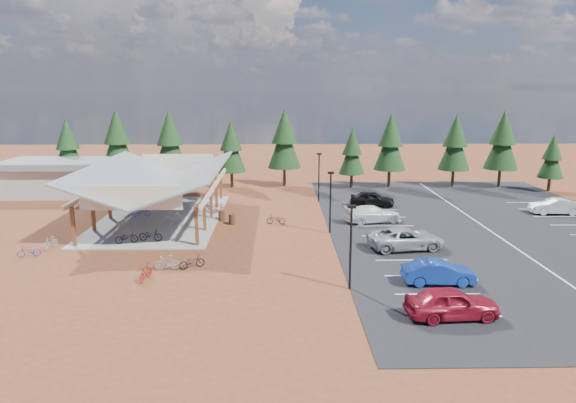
{
  "coord_description": "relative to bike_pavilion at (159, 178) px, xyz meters",
  "views": [
    {
      "loc": [
        0.78,
        -38.72,
        11.76
      ],
      "look_at": [
        1.57,
        3.28,
        2.4
      ],
      "focal_mm": 32.0,
      "sensor_mm": 36.0,
      "label": 1
    }
  ],
  "objects": [
    {
      "name": "asphalt_lot",
      "position": [
        28.5,
        -4.0,
        -3.8
      ],
      "size": [
        27.0,
        44.0,
        0.04
      ],
      "primitive_type": "cube",
      "color": "black",
      "rests_on": "ground"
    },
    {
      "name": "lamp_post_0",
      "position": [
        15.0,
        -17.0,
        -0.85
      ],
      "size": [
        0.5,
        0.25,
        5.14
      ],
      "color": "black",
      "rests_on": "ground"
    },
    {
      "name": "pine_4",
      "position": [
        11.5,
        15.73,
        1.9
      ],
      "size": [
        4.02,
        4.02,
        9.37
      ],
      "color": "#382314",
      "rests_on": "ground"
    },
    {
      "name": "pine_13",
      "position": [
        42.08,
        11.99,
        0.2
      ],
      "size": [
        2.83,
        2.83,
        6.6
      ],
      "color": "#382314",
      "rests_on": "ground"
    },
    {
      "name": "bike_5",
      "position": [
        1.5,
        -2.0,
        -3.18
      ],
      "size": [
        1.88,
        1.05,
        1.09
      ],
      "primitive_type": "imported",
      "rotation": [
        0.0,
        0.0,
        1.88
      ],
      "color": "#9D9FA5",
      "rests_on": "concrete_pad"
    },
    {
      "name": "bike_0",
      "position": [
        -0.87,
        -7.8,
        -3.28
      ],
      "size": [
        1.78,
        1.04,
        0.89
      ],
      "primitive_type": "imported",
      "rotation": [
        0.0,
        0.0,
        1.86
      ],
      "color": "black",
      "rests_on": "concrete_pad"
    },
    {
      "name": "bike_10",
      "position": [
        -6.95,
        -10.71,
        -3.43
      ],
      "size": [
        1.61,
        0.99,
        0.8
      ],
      "primitive_type": "imported",
      "rotation": [
        0.0,
        0.0,
        5.04
      ],
      "color": "navy",
      "rests_on": "ground"
    },
    {
      "name": "outbuilding",
      "position": [
        -14.0,
        11.0,
        -1.8
      ],
      "size": [
        11.0,
        7.0,
        3.9
      ],
      "color": "#ADA593",
      "rests_on": "ground"
    },
    {
      "name": "pine_5",
      "position": [
        19.47,
        14.31,
        0.55
      ],
      "size": [
        3.08,
        3.08,
        7.17
      ],
      "color": "#382314",
      "rests_on": "ground"
    },
    {
      "name": "bike_11",
      "position": [
        2.49,
        -15.41,
        -3.3
      ],
      "size": [
        0.81,
        1.82,
        1.06
      ],
      "primitive_type": "imported",
      "rotation": [
        0.0,
        0.0,
        -0.18
      ],
      "color": "maroon",
      "rests_on": "ground"
    },
    {
      "name": "pine_8",
      "position": [
        37.31,
        14.51,
        1.81
      ],
      "size": [
        3.96,
        3.96,
        9.23
      ],
      "color": "#382314",
      "rests_on": "ground"
    },
    {
      "name": "car_4",
      "position": [
        20.22,
        4.62,
        -3.03
      ],
      "size": [
        4.67,
        2.57,
        1.5
      ],
      "primitive_type": "imported",
      "rotation": [
        0.0,
        0.0,
        1.38
      ],
      "color": "black",
      "rests_on": "asphalt_lot"
    },
    {
      "name": "bike_16",
      "position": [
        10.55,
        -2.09,
        -3.39
      ],
      "size": [
        1.7,
        0.75,
        0.87
      ],
      "primitive_type": "imported",
      "rotation": [
        0.0,
        0.0,
        4.6
      ],
      "color": "black",
      "rests_on": "ground"
    },
    {
      "name": "pine_0",
      "position": [
        -14.05,
        15.13,
        1.24
      ],
      "size": [
        3.56,
        3.56,
        8.3
      ],
      "color": "#382314",
      "rests_on": "ground"
    },
    {
      "name": "bike_9",
      "position": [
        -6.29,
        -8.77,
        -3.36
      ],
      "size": [
        0.94,
        1.59,
        0.92
      ],
      "primitive_type": "imported",
      "rotation": [
        0.0,
        0.0,
        2.79
      ],
      "color": "gray",
      "rests_on": "ground"
    },
    {
      "name": "car_1",
      "position": [
        20.51,
        -16.39,
        -3.06
      ],
      "size": [
        4.41,
        1.58,
        1.45
      ],
      "primitive_type": "imported",
      "rotation": [
        0.0,
        0.0,
        1.56
      ],
      "color": "navy",
      "rests_on": "asphalt_lot"
    },
    {
      "name": "bike_3",
      "position": [
        -1.13,
        5.17,
        -3.17
      ],
      "size": [
        1.92,
        0.84,
        1.12
      ],
      "primitive_type": "imported",
      "rotation": [
        0.0,
        0.0,
        1.39
      ],
      "color": "maroon",
      "rests_on": "concrete_pad"
    },
    {
      "name": "car_0",
      "position": [
        19.74,
        -21.09,
        -2.97
      ],
      "size": [
        4.93,
        2.28,
        1.63
      ],
      "primitive_type": "imported",
      "rotation": [
        0.0,
        0.0,
        1.65
      ],
      "color": "maroon",
      "rests_on": "asphalt_lot"
    },
    {
      "name": "bike_13",
      "position": [
        3.42,
        -13.56,
        -3.32
      ],
      "size": [
        1.68,
        0.5,
        1.01
      ],
      "primitive_type": "imported",
      "rotation": [
        0.0,
        0.0,
        4.73
      ],
      "color": "gray",
      "rests_on": "ground"
    },
    {
      "name": "trash_bin_1",
      "position": [
        5.63,
        -0.68,
        -3.37
      ],
      "size": [
        0.6,
        0.6,
        0.9
      ],
      "primitive_type": "cylinder",
      "color": "#412617",
      "rests_on": "ground"
    },
    {
      "name": "bike_4",
      "position": [
        0.82,
        -7.28,
        -3.25
      ],
      "size": [
        1.87,
        0.82,
        0.95
      ],
      "primitive_type": "imported",
      "rotation": [
        0.0,
        0.0,
        1.47
      ],
      "color": "black",
      "rests_on": "concrete_pad"
    },
    {
      "name": "ground",
      "position": [
        10.0,
        -7.0,
        -3.82
      ],
      "size": [
        140.0,
        140.0,
        0.0
      ],
      "primitive_type": "plane",
      "color": "#573016",
      "rests_on": "ground"
    },
    {
      "name": "lamp_post_2",
      "position": [
        15.0,
        7.0,
        -0.85
      ],
      "size": [
        0.5,
        0.25,
        5.14
      ],
      "color": "black",
      "rests_on": "ground"
    },
    {
      "name": "bike_1",
      "position": [
        -1.98,
        -3.42,
        -3.21
      ],
      "size": [
        1.74,
        0.55,
        1.03
      ],
      "primitive_type": "imported",
      "rotation": [
        0.0,
        0.0,
        1.61
      ],
      "color": "#9E9FA6",
      "rests_on": "concrete_pad"
    },
    {
      "name": "concrete_pad",
      "position": [
        0.0,
        0.0,
        -3.77
      ],
      "size": [
        10.6,
        18.6,
        0.1
      ],
      "primitive_type": "cube",
      "color": "gray",
      "rests_on": "ground"
    },
    {
      "name": "bike_pavilion",
      "position": [
        0.0,
        0.0,
        0.0
      ],
      "size": [
        11.65,
        19.4,
        4.97
      ],
      "color": "#4F2C16",
      "rests_on": "concrete_pad"
    },
    {
      "name": "car_3",
      "position": [
        19.17,
        -1.64,
        -3.05
      ],
      "size": [
        5.39,
        3.02,
        1.47
      ],
      "primitive_type": "imported",
      "rotation": [
        0.0,
        0.0,
        1.77
      ],
      "color": "silver",
      "rests_on": "asphalt_lot"
    },
    {
      "name": "pine_1",
      "position": [
        -8.24,
        15.25,
        1.91
      ],
      "size": [
        4.03,
        4.03,
        9.38
      ],
      "color": "#382314",
      "rests_on": "ground"
    },
    {
      "name": "bike_7",
      "position": [
        3.44,
        7.71,
        -3.17
      ],
      "size": [
        1.9,
        0.96,
        1.1
      ],
      "primitive_type": "imported",
      "rotation": [
        0.0,
        0.0,
        1.82
      ],
      "color": "maroon",
      "rests_on": "concrete_pad"
    },
    {
      "name": "car_2",
      "position": [
        20.22,
        -9.41,
        -3.0
      ],
      "size": [
        5.96,
        3.38,
        1.57
      ],
      "primitive_type": "imported",
      "rotation": [
        0.0,
        0.0,
        1.71
      ],
      "color": "#979A9E",
      "rests_on": "asphalt_lot"
    },
    {
      "name": "pine_2",
      "position": [
        -1.9,
        14.48,
        1.82
      ],
      "size": [
        3.97,
        3.97,
        9.24
      ],
      "color": "#382314",
      "rests_on": "ground"
    },
    {
      "name": "pine_6",
      "position": [
        24.05,
        14.77,
        1.59
      ],
      "size": [
        3.81,
        3.81,
        8.87
      ],
      "color": "#382314",
      "rests_on": "ground"
    },
    {
      "name": "bike_15",
      "position": [
        5.05,
        1.86,
        -3.38
      ],
      "size": [
        1.32,
        1.38,
        0.9
      ],
      "primitive_type": "imported",
      "rotation": [
        0.0,
        0.0,
        2.4
      ],
      "color": "maroon",
      "rests_on": "ground"
    },
    {
      "name": "car_9",
      "position": [
        36.9,
        0.99,
        -3.04
      ],
      "size": [
        4.6,
        1.89,
        1.48
      ],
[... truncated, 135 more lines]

